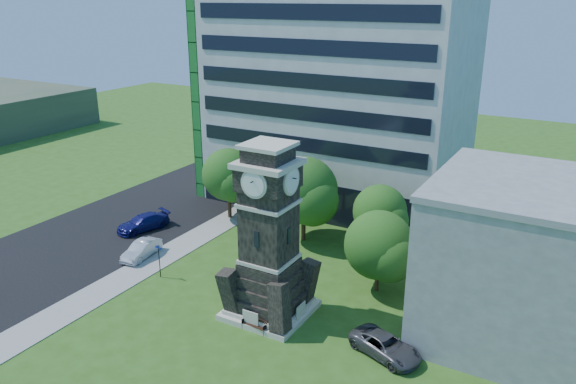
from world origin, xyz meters
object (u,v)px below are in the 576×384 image
Objects in this scene: park_bench at (255,324)px; car_street_north at (143,223)px; clock_tower at (269,244)px; car_east_lot at (385,346)px; street_sign at (159,257)px; car_street_mid at (142,250)px.

car_street_north is at bearing 159.60° from park_bench.
car_east_lot is (8.76, -0.68, -4.63)m from clock_tower.
street_sign reaches higher than park_bench.
clock_tower is 5.37m from park_bench.
car_street_north is at bearing 160.09° from clock_tower.
car_street_mid is 4.36m from street_sign.
street_sign is at bearing 171.83° from park_bench.
car_street_mid reaches higher than park_bench.
park_bench is (0.33, -2.41, -4.79)m from clock_tower.
clock_tower is at bearing -1.89° from car_street_north.
clock_tower reaches higher than car_street_north.
park_bench is (18.38, -8.95, -0.24)m from car_street_north.
street_sign is at bearing 179.06° from clock_tower.
car_street_north is at bearing 124.50° from car_street_mid.
clock_tower is 9.93m from car_east_lot.
car_street_north is (-4.04, 4.45, 0.05)m from car_street_mid.
park_bench is 0.66× the size of street_sign.
street_sign is at bearing -21.14° from car_street_north.
car_street_north reaches higher than car_east_lot.
car_street_north is 1.86× the size of street_sign.
park_bench is at bearing -7.95° from car_street_north.
park_bench is at bearing -25.13° from car_street_mid.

